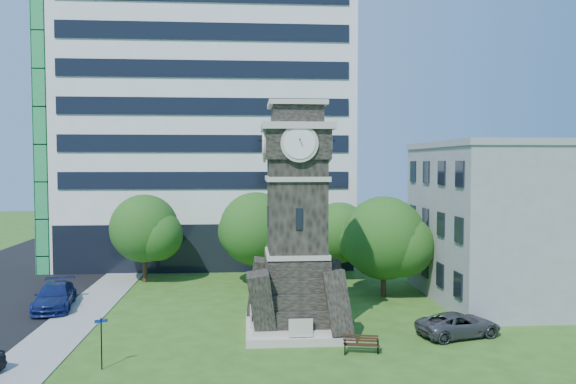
{
  "coord_description": "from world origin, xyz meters",
  "views": [
    {
      "loc": [
        0.4,
        -27.57,
        9.04
      ],
      "look_at": [
        2.98,
        8.0,
        7.17
      ],
      "focal_mm": 35.0,
      "sensor_mm": 36.0,
      "label": 1
    }
  ],
  "objects": [
    {
      "name": "ground",
      "position": [
        0.0,
        0.0,
        0.0
      ],
      "size": [
        160.0,
        160.0,
        0.0
      ],
      "primitive_type": "plane",
      "color": "#305719",
      "rests_on": "ground"
    },
    {
      "name": "park_bench",
      "position": [
        5.76,
        -1.71,
        0.46
      ],
      "size": [
        1.68,
        0.45,
        0.87
      ],
      "rotation": [
        0.0,
        0.0,
        -0.18
      ],
      "color": "black",
      "rests_on": "ground"
    },
    {
      "name": "tree_east",
      "position": [
        9.63,
        9.39,
        3.82
      ],
      "size": [
        6.17,
        5.61,
        6.79
      ],
      "rotation": [
        0.0,
        0.0,
        -0.16
      ],
      "color": "#332114",
      "rests_on": "ground"
    },
    {
      "name": "clock_tower",
      "position": [
        3.0,
        2.0,
        5.28
      ],
      "size": [
        5.4,
        5.4,
        12.22
      ],
      "color": "#B8B1A0",
      "rests_on": "ground"
    },
    {
      "name": "street_sign",
      "position": [
        -5.98,
        -2.97,
        1.43
      ],
      "size": [
        0.55,
        0.05,
        2.29
      ],
      "rotation": [
        0.0,
        0.0,
        0.36
      ],
      "color": "black",
      "rests_on": "ground"
    },
    {
      "name": "tree_ne",
      "position": [
        7.56,
        15.21,
        3.49
      ],
      "size": [
        5.16,
        4.69,
        5.98
      ],
      "rotation": [
        0.0,
        0.0,
        0.25
      ],
      "color": "#332114",
      "rests_on": "ground"
    },
    {
      "name": "sidewalk",
      "position": [
        -9.5,
        5.0,
        0.03
      ],
      "size": [
        3.0,
        70.0,
        0.06
      ],
      "primitive_type": "cube",
      "color": "gray",
      "rests_on": "ground"
    },
    {
      "name": "car_street_north",
      "position": [
        -11.54,
        7.69,
        0.77
      ],
      "size": [
        3.03,
        5.58,
        1.53
      ],
      "primitive_type": "imported",
      "rotation": [
        0.0,
        0.0,
        0.17
      ],
      "color": "navy",
      "rests_on": "ground"
    },
    {
      "name": "office_tall",
      "position": [
        -3.2,
        25.84,
        14.22
      ],
      "size": [
        26.2,
        15.11,
        28.6
      ],
      "color": "white",
      "rests_on": "ground"
    },
    {
      "name": "car_east_lot",
      "position": [
        11.36,
        0.49,
        0.62
      ],
      "size": [
        4.81,
        3.13,
        1.23
      ],
      "primitive_type": "imported",
      "rotation": [
        0.0,
        0.0,
        1.84
      ],
      "color": "#444448",
      "rests_on": "ground"
    },
    {
      "name": "office_low",
      "position": [
        19.97,
        8.0,
        5.21
      ],
      "size": [
        15.2,
        12.2,
        10.4
      ],
      "color": "#999C9F",
      "rests_on": "ground"
    },
    {
      "name": "tree_nw",
      "position": [
        -7.3,
        15.19,
        3.92
      ],
      "size": [
        5.64,
        5.13,
        6.65
      ],
      "rotation": [
        0.0,
        0.0,
        -0.04
      ],
      "color": "#332114",
      "rests_on": "ground"
    },
    {
      "name": "tree_nc",
      "position": [
        1.1,
        13.25,
        4.04
      ],
      "size": [
        5.9,
        5.37,
        6.89
      ],
      "rotation": [
        0.0,
        0.0,
        -0.34
      ],
      "color": "#332114",
      "rests_on": "ground"
    }
  ]
}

